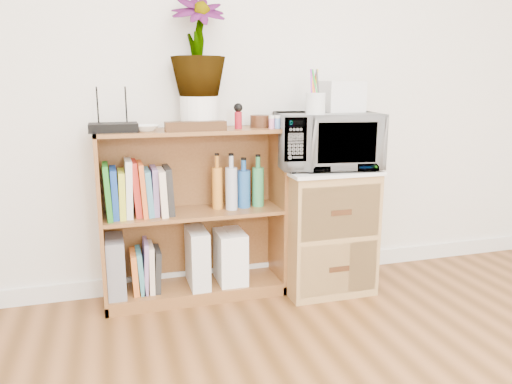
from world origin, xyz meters
name	(u,v)px	position (x,y,z in m)	size (l,w,h in m)	color
skirting_board	(248,272)	(0.00, 2.24, 0.05)	(4.00, 0.02, 0.10)	white
bookshelf	(194,215)	(-0.35, 2.10, 0.47)	(1.00, 0.30, 0.95)	brown
wicker_unit	(323,230)	(0.40, 2.02, 0.35)	(0.50, 0.45, 0.70)	#9E7542
microwave	(327,141)	(0.40, 2.02, 0.87)	(0.56, 0.38, 0.31)	silver
pen_cup	(315,104)	(0.28, 1.90, 1.09)	(0.10, 0.10, 0.11)	silver
small_appliance	(342,97)	(0.51, 2.08, 1.11)	(0.22, 0.18, 0.17)	silver
router	(113,128)	(-0.75, 2.08, 0.97)	(0.24, 0.16, 0.04)	black
white_bowl	(146,128)	(-0.59, 2.07, 0.97)	(0.13, 0.13, 0.03)	white
plant_pot	(199,113)	(-0.30, 2.12, 1.04)	(0.20, 0.20, 0.17)	white
potted_plant	(198,46)	(-0.30, 2.12, 1.38)	(0.29, 0.29, 0.51)	#316829
trinket_box	(196,126)	(-0.34, 2.00, 0.98)	(0.31, 0.08, 0.05)	#331B0D
kokeshi_doll	(238,120)	(-0.10, 2.06, 1.00)	(0.04, 0.04, 0.09)	maroon
wooden_bowl	(260,121)	(0.04, 2.11, 0.98)	(0.11, 0.11, 0.07)	#351F0E
paint_jars	(277,123)	(0.10, 2.01, 0.98)	(0.11, 0.04, 0.05)	#CD728D
file_box	(116,266)	(-0.78, 2.10, 0.23)	(0.09, 0.25, 0.32)	gray
magazine_holder_left	(197,257)	(-0.34, 2.09, 0.23)	(0.10, 0.26, 0.33)	silver
magazine_holder_mid	(225,257)	(-0.18, 2.09, 0.22)	(0.09, 0.24, 0.29)	white
magazine_holder_right	(236,256)	(-0.12, 2.09, 0.22)	(0.09, 0.24, 0.30)	white
cookbooks	(138,191)	(-0.64, 2.10, 0.63)	(0.35, 0.20, 0.30)	#207B21
liquor_bottles	(239,183)	(-0.09, 2.10, 0.64)	(0.30, 0.07, 0.30)	orange
lower_books	(146,269)	(-0.62, 2.10, 0.19)	(0.16, 0.19, 0.28)	orange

